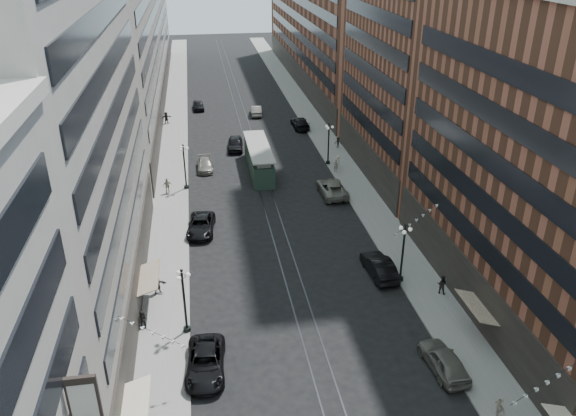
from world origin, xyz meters
TOP-DOWN VIEW (x-y plane):
  - ground at (0.00, 60.00)m, footprint 220.00×220.00m
  - sidewalk_west at (-11.00, 70.00)m, footprint 4.00×180.00m
  - sidewalk_east at (11.00, 70.00)m, footprint 4.00×180.00m
  - rail_west at (-0.70, 70.00)m, footprint 0.12×180.00m
  - rail_east at (0.70, 70.00)m, footprint 0.12×180.00m
  - building_west_mid at (-17.00, 33.00)m, footprint 8.00×36.00m
  - building_west_far at (-17.00, 96.00)m, footprint 8.00×90.00m
  - building_east_mid at (17.00, 28.00)m, footprint 8.00×30.00m
  - building_east_far at (17.00, 105.00)m, footprint 8.00×72.00m
  - lamppost_sw_far at (-9.20, 28.00)m, footprint 1.03×1.14m
  - lamppost_sw_mid at (-9.20, 55.00)m, footprint 1.03×1.14m
  - lamppost_se_far at (9.20, 32.00)m, footprint 1.03×1.14m
  - lamppost_se_mid at (9.20, 60.00)m, footprint 1.03×1.14m
  - streetcar at (0.00, 59.26)m, footprint 2.74×12.36m
  - car_2 at (-7.91, 23.44)m, footprint 3.04×5.87m
  - car_4 at (8.40, 20.91)m, footprint 2.36×5.11m
  - pedestrian_2 at (-12.50, 28.89)m, footprint 0.85×0.66m
  - pedestrian_4 at (10.05, 16.25)m, footprint 0.51×0.92m
  - car_7 at (-7.72, 43.98)m, footprint 3.21×5.85m
  - car_8 at (-6.80, 60.87)m, footprint 1.95×4.78m
  - car_9 at (-7.08, 88.73)m, footprint 2.03×4.56m
  - car_10 at (7.70, 33.33)m, footprint 2.20×5.42m
  - car_11 at (7.51, 50.68)m, footprint 2.95×6.17m
  - car_12 at (8.40, 75.85)m, footprint 2.37×5.71m
  - car_13 at (-2.36, 67.69)m, footprint 2.48×5.26m
  - car_14 at (2.39, 83.83)m, footprint 2.00×4.91m
  - pedestrian_5 at (-11.60, 33.50)m, footprint 1.55×0.82m
  - pedestrian_6 at (-11.33, 53.99)m, footprint 1.15×0.69m
  - pedestrian_7 at (11.94, 29.58)m, footprint 0.93×0.85m
  - pedestrian_8 at (9.50, 57.04)m, footprint 0.77×0.64m
  - pedestrian_9 at (11.97, 65.75)m, footprint 1.07×0.72m
  - pedestrian_extra_0 at (10.19, 58.49)m, footprint 0.73×1.15m
  - pedestrian_extra_1 at (-12.26, 81.18)m, footprint 1.77×1.08m

SIDE VIEW (x-z plane):
  - ground at x=0.00m, z-range 0.00..0.00m
  - rail_west at x=-0.70m, z-range 0.00..0.02m
  - rail_east at x=0.70m, z-range 0.00..0.02m
  - sidewalk_west at x=-11.00m, z-range 0.00..0.15m
  - sidewalk_east at x=11.00m, z-range 0.00..0.15m
  - car_8 at x=-6.80m, z-range 0.00..1.39m
  - car_9 at x=-7.08m, z-range 0.00..1.52m
  - car_7 at x=-7.72m, z-range 0.00..1.55m
  - car_2 at x=-7.91m, z-range 0.00..1.58m
  - car_14 at x=2.39m, z-range 0.00..1.58m
  - car_12 at x=8.40m, z-range 0.00..1.65m
  - car_4 at x=8.40m, z-range 0.00..1.69m
  - car_11 at x=7.51m, z-range 0.00..1.70m
  - car_13 at x=-2.36m, z-range 0.00..1.74m
  - car_10 at x=7.70m, z-range 0.00..1.75m
  - pedestrian_4 at x=10.05m, z-range 0.15..1.64m
  - pedestrian_9 at x=11.97m, z-range 0.15..1.68m
  - pedestrian_2 at x=-12.50m, z-range 0.15..1.69m
  - pedestrian_5 at x=-11.60m, z-range 0.15..1.76m
  - pedestrian_extra_0 at x=10.19m, z-range 0.15..1.80m
  - pedestrian_7 at x=11.94m, z-range 0.15..1.84m
  - pedestrian_8 at x=9.50m, z-range 0.15..1.95m
  - pedestrian_6 at x=-11.33m, z-range 0.15..1.97m
  - pedestrian_extra_1 at x=-12.26m, z-range 0.15..1.99m
  - streetcar at x=0.00m, z-range -0.13..3.29m
  - lamppost_sw_far at x=-9.20m, z-range 0.34..5.86m
  - lamppost_sw_mid at x=-9.20m, z-range 0.34..5.86m
  - lamppost_se_far at x=9.20m, z-range 0.34..5.86m
  - lamppost_se_mid at x=9.20m, z-range 0.34..5.86m
  - building_east_mid at x=17.00m, z-range 0.00..24.00m
  - building_east_far at x=17.00m, z-range 0.00..24.00m
  - building_west_far at x=-17.00m, z-range 0.00..26.00m
  - building_west_mid at x=-17.00m, z-range 0.00..28.00m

